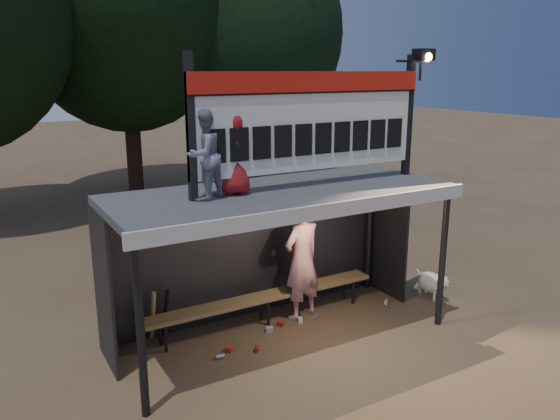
% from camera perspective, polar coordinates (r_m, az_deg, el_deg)
% --- Properties ---
extents(ground, '(80.00, 80.00, 0.00)m').
position_cam_1_polar(ground, '(8.64, 0.19, -13.05)').
color(ground, brown).
rests_on(ground, ground).
extents(player, '(0.83, 0.65, 2.02)m').
position_cam_1_polar(player, '(8.87, 2.31, -5.20)').
color(player, silver).
rests_on(player, ground).
extents(child_a, '(0.73, 0.68, 1.19)m').
position_cam_1_polar(child_a, '(7.21, -8.02, 5.73)').
color(child_a, gray).
rests_on(child_a, dugout_shelter).
extents(child_b, '(0.60, 0.44, 1.12)m').
position_cam_1_polar(child_b, '(7.47, -4.78, 5.85)').
color(child_b, maroon).
rests_on(child_b, dugout_shelter).
extents(dugout_shelter, '(5.10, 2.08, 2.32)m').
position_cam_1_polar(dugout_shelter, '(8.16, -0.66, -0.78)').
color(dugout_shelter, '#3F3F41').
rests_on(dugout_shelter, ground).
extents(scoreboard_assembly, '(4.10, 0.27, 1.99)m').
position_cam_1_polar(scoreboard_assembly, '(7.98, 3.75, 9.63)').
color(scoreboard_assembly, black).
rests_on(scoreboard_assembly, dugout_shelter).
extents(bench, '(4.00, 0.35, 0.48)m').
position_cam_1_polar(bench, '(8.89, -1.62, -9.15)').
color(bench, olive).
rests_on(bench, ground).
extents(tree_right, '(6.08, 6.08, 8.72)m').
position_cam_1_polar(tree_right, '(19.31, -2.86, 18.00)').
color(tree_right, black).
rests_on(tree_right, ground).
extents(dog, '(0.36, 0.81, 0.49)m').
position_cam_1_polar(dog, '(10.26, 15.65, -7.31)').
color(dog, white).
rests_on(dog, ground).
extents(bats, '(0.47, 0.32, 0.84)m').
position_cam_1_polar(bats, '(8.51, -13.15, -10.68)').
color(bats, '#9E7D4A').
rests_on(bats, ground).
extents(litter, '(3.43, 0.64, 0.08)m').
position_cam_1_polar(litter, '(8.76, 0.54, -12.36)').
color(litter, '#B4201E').
rests_on(litter, ground).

